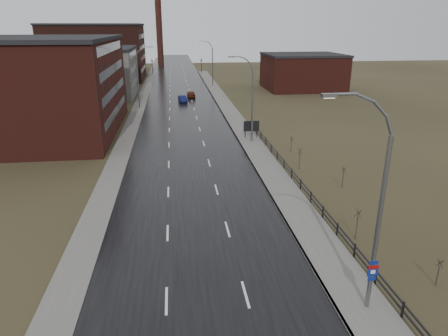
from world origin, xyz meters
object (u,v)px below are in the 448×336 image
object	(u,v)px
car_near	(183,99)
car_far	(191,94)
streetlight_main	(374,211)
billboard	(251,127)

from	to	relation	value
car_near	car_far	distance (m)	6.08
car_near	car_far	size ratio (longest dim) A/B	0.96
streetlight_main	car_near	bearing A→B (deg)	97.12
billboard	car_far	size ratio (longest dim) A/B	0.59
car_near	car_far	world-z (taller)	car_far
billboard	car_near	xyz separation A→B (m)	(-8.75, 29.07, -1.02)
streetlight_main	car_near	size ratio (longest dim) A/B	2.94
billboard	car_near	world-z (taller)	billboard
car_far	billboard	bearing A→B (deg)	100.55
streetlight_main	billboard	xyz separation A→B (m)	(0.63, 35.95, -4.36)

